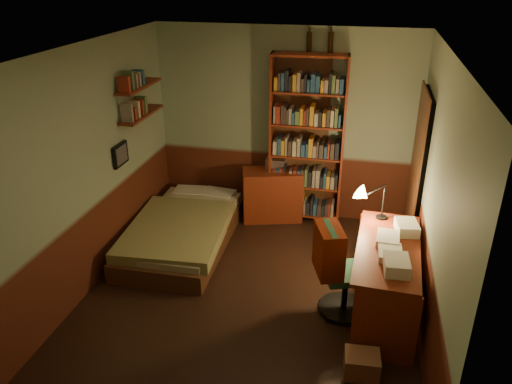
% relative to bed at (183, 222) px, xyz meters
% --- Properties ---
extents(floor, '(3.50, 4.00, 0.02)m').
position_rel_bed_xyz_m(floor, '(1.09, -0.84, -0.32)').
color(floor, black).
rests_on(floor, ground).
extents(ceiling, '(3.50, 4.00, 0.02)m').
position_rel_bed_xyz_m(ceiling, '(1.09, -0.84, 2.30)').
color(ceiling, silver).
rests_on(ceiling, wall_back).
extents(wall_back, '(3.50, 0.02, 2.60)m').
position_rel_bed_xyz_m(wall_back, '(1.09, 1.17, 0.99)').
color(wall_back, gray).
rests_on(wall_back, ground).
extents(wall_left, '(0.02, 4.00, 2.60)m').
position_rel_bed_xyz_m(wall_left, '(-0.67, -0.84, 0.99)').
color(wall_left, gray).
rests_on(wall_left, ground).
extents(wall_right, '(0.02, 4.00, 2.60)m').
position_rel_bed_xyz_m(wall_right, '(2.85, -0.84, 0.99)').
color(wall_right, gray).
rests_on(wall_right, ground).
extents(wall_front, '(3.50, 0.02, 2.60)m').
position_rel_bed_xyz_m(wall_front, '(1.09, -2.85, 0.99)').
color(wall_front, gray).
rests_on(wall_front, ground).
extents(doorway, '(0.06, 0.90, 2.00)m').
position_rel_bed_xyz_m(doorway, '(2.81, 0.46, 0.69)').
color(doorway, black).
rests_on(doorway, ground).
extents(door_trim, '(0.02, 0.98, 2.08)m').
position_rel_bed_xyz_m(door_trim, '(2.78, 0.46, 0.69)').
color(door_trim, '#492916').
rests_on(door_trim, ground).
extents(bed, '(1.15, 2.09, 0.61)m').
position_rel_bed_xyz_m(bed, '(0.00, 0.00, 0.00)').
color(bed, olive).
rests_on(bed, ground).
extents(dresser, '(0.89, 0.61, 0.72)m').
position_rel_bed_xyz_m(dresser, '(0.98, 0.93, 0.05)').
color(dresser, maroon).
rests_on(dresser, ground).
extents(mini_stereo, '(0.27, 0.21, 0.14)m').
position_rel_bed_xyz_m(mini_stereo, '(0.99, 1.05, 0.48)').
color(mini_stereo, '#B2B2B7').
rests_on(mini_stereo, dresser).
extents(bookshelf, '(1.00, 0.37, 2.29)m').
position_rel_bed_xyz_m(bookshelf, '(1.41, 1.01, 0.84)').
color(bookshelf, maroon).
rests_on(bookshelf, ground).
extents(bottle_left, '(0.08, 0.08, 0.24)m').
position_rel_bed_xyz_m(bottle_left, '(1.38, 1.12, 2.10)').
color(bottle_left, black).
rests_on(bottle_left, bookshelf).
extents(bottle_right, '(0.07, 0.07, 0.25)m').
position_rel_bed_xyz_m(bottle_right, '(1.64, 1.12, 2.10)').
color(bottle_right, black).
rests_on(bottle_right, bookshelf).
extents(desk, '(0.68, 1.49, 0.78)m').
position_rel_bed_xyz_m(desk, '(2.48, -0.87, 0.08)').
color(desk, maroon).
rests_on(desk, ground).
extents(paper_stack, '(0.25, 0.32, 0.11)m').
position_rel_bed_xyz_m(paper_stack, '(2.67, -0.54, 0.53)').
color(paper_stack, silver).
rests_on(paper_stack, desk).
extents(desk_lamp, '(0.20, 0.20, 0.52)m').
position_rel_bed_xyz_m(desk_lamp, '(2.42, -0.27, 0.74)').
color(desk_lamp, black).
rests_on(desk_lamp, desk).
extents(office_chair, '(0.61, 0.57, 0.99)m').
position_rel_bed_xyz_m(office_chair, '(2.11, -0.95, 0.19)').
color(office_chair, '#285B3D').
rests_on(office_chair, ground).
extents(red_jacket, '(0.35, 0.47, 0.50)m').
position_rel_bed_xyz_m(red_jacket, '(1.86, -1.07, 0.93)').
color(red_jacket, '#94280B').
rests_on(red_jacket, office_chair).
extents(wall_shelf_lower, '(0.20, 0.90, 0.03)m').
position_rel_bed_xyz_m(wall_shelf_lower, '(-0.55, 0.26, 1.29)').
color(wall_shelf_lower, maroon).
rests_on(wall_shelf_lower, wall_left).
extents(wall_shelf_upper, '(0.20, 0.90, 0.03)m').
position_rel_bed_xyz_m(wall_shelf_upper, '(-0.55, 0.26, 1.64)').
color(wall_shelf_upper, maroon).
rests_on(wall_shelf_upper, wall_left).
extents(framed_picture, '(0.04, 0.32, 0.26)m').
position_rel_bed_xyz_m(framed_picture, '(-0.63, -0.24, 0.94)').
color(framed_picture, black).
rests_on(framed_picture, wall_left).
extents(cardboard_box_b, '(0.32, 0.27, 0.21)m').
position_rel_bed_xyz_m(cardboard_box_b, '(2.32, -1.80, -0.20)').
color(cardboard_box_b, brown).
rests_on(cardboard_box_b, ground).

